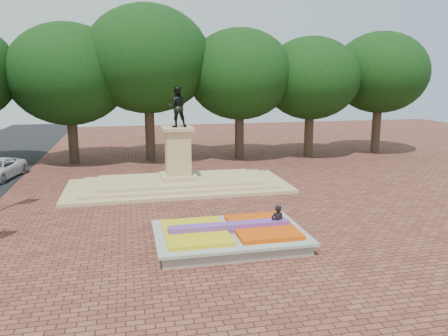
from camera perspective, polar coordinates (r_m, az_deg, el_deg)
The scene contains 5 objects.
ground at distance 20.57m, azimuth -3.32°, elevation -8.03°, with size 90.00×90.00×0.00m, color brown.
flower_bed at distance 18.78m, azimuth 0.79°, elevation -8.77°, with size 6.30×4.30×0.91m.
monument at distance 27.95m, azimuth -5.98°, elevation -0.81°, with size 14.00×6.00×6.40m.
tree_row_back at distance 37.49m, azimuth -4.37°, elevation 11.37°, with size 44.80×8.80×10.43m.
pedestrian at distance 19.19m, azimuth 6.98°, elevation -7.10°, with size 0.57×0.38×1.57m, color black.
Camera 1 is at (-3.03, -19.10, 7.02)m, focal length 35.00 mm.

